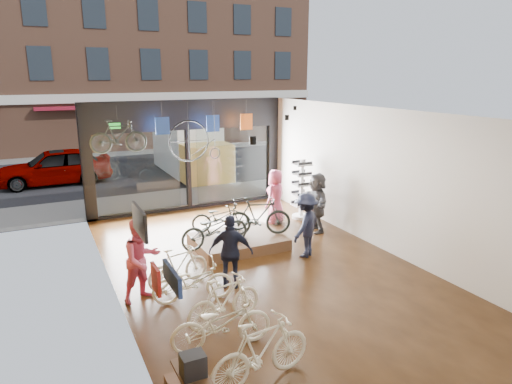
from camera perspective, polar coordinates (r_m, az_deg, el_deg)
ground_plane at (r=11.27m, az=1.32°, el=-9.90°), size 7.00×12.00×0.04m
ceiling at (r=10.29m, az=1.45°, el=9.96°), size 7.00×12.00×0.04m
wall_left at (r=9.59m, az=-17.68°, el=-2.78°), size 0.04×12.00×3.80m
wall_right at (r=12.59m, az=15.76°, el=1.41°), size 0.04×12.00×3.80m
wall_back at (r=6.28m, az=28.30°, el=-13.22°), size 7.00×0.04×3.80m
storefront at (r=16.06m, az=-8.53°, el=4.55°), size 7.00×0.26×3.80m
exit_sign at (r=15.25m, az=-17.25°, el=7.90°), size 0.35×0.06×0.18m
street_road at (r=25.00m, az=-14.68°, el=3.33°), size 30.00×18.00×0.02m
sidewalk_near at (r=17.59m, az=-9.50°, el=-0.77°), size 30.00×2.40×0.12m
sidewalk_far at (r=28.87m, az=-16.31°, el=4.81°), size 30.00×2.00×0.12m
opposite_building at (r=31.06m, az=-18.12°, el=18.21°), size 26.00×5.00×14.00m
street_car at (r=21.47m, az=-23.84°, el=2.94°), size 4.62×1.86×1.58m
box_truck at (r=21.41m, az=-7.90°, el=5.32°), size 2.14×6.43×2.53m
floor_bike_1 at (r=7.38m, az=0.65°, el=-19.25°), size 1.83×0.72×1.07m
floor_bike_2 at (r=8.21m, az=-4.34°, el=-16.03°), size 1.84×0.79×0.94m
floor_bike_3 at (r=8.90m, az=-3.99°, el=-13.36°), size 1.65×0.72×0.96m
floor_bike_4 at (r=9.77m, az=-7.91°, el=-11.04°), size 1.77×0.88×0.89m
floor_bike_5 at (r=10.52m, az=-9.70°, el=-9.15°), size 1.57×0.75×0.91m
display_platform at (r=12.69m, az=-2.24°, el=-6.20°), size 2.40×1.80×0.30m
display_bike_left at (r=11.79m, az=-5.18°, el=-4.60°), size 1.89×0.77×0.97m
display_bike_mid at (r=12.57m, az=0.32°, el=-3.05°), size 1.87×1.06×1.08m
display_bike_right at (r=12.94m, az=-4.50°, el=-3.13°), size 1.70×0.93×0.85m
customer_1 at (r=9.87m, az=-14.09°, el=-8.23°), size 1.05×0.94×1.79m
customer_2 at (r=10.15m, az=-3.14°, el=-7.48°), size 1.06×0.85×1.68m
customer_3 at (r=11.89m, az=6.26°, el=-4.13°), size 1.27×1.13×1.71m
customer_4 at (r=14.51m, az=2.47°, el=-0.56°), size 1.01×0.90×1.74m
customer_5 at (r=13.82m, az=7.60°, el=-1.29°), size 0.85×1.75×1.81m
sunglasses_rack at (r=15.00m, az=5.68°, el=0.30°), size 0.61×0.52×1.94m
wall_merch at (r=6.66m, az=-11.21°, el=-15.85°), size 0.40×2.40×2.60m
penny_farthing at (r=15.02m, az=-7.35°, el=6.22°), size 1.68×0.06×1.34m
hung_bike at (r=13.59m, az=-16.82°, el=6.66°), size 1.61×0.59×0.95m
jersey_left at (r=14.86m, az=-11.61°, el=8.09°), size 0.45×0.03×0.55m
jersey_mid at (r=15.37m, az=-5.40°, el=8.53°), size 0.45×0.03×0.55m
jersey_right at (r=15.84m, az=-1.21°, el=8.76°), size 0.45×0.03×0.55m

